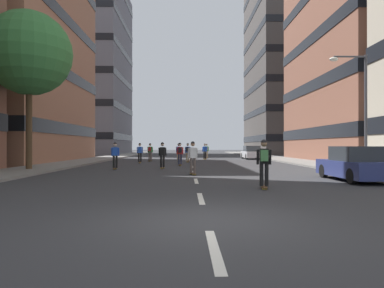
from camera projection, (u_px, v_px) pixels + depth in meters
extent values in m
plane|color=#333335|center=(191.00, 161.00, 35.73)|extent=(171.11, 171.11, 0.00)
cube|color=gray|center=(102.00, 159.00, 39.14)|extent=(3.51, 78.43, 0.14)
cube|color=gray|center=(278.00, 159.00, 39.46)|extent=(3.51, 78.43, 0.14)
cube|color=silver|center=(214.00, 249.00, 5.22)|extent=(0.16, 2.20, 0.01)
cube|color=silver|center=(201.00, 198.00, 10.22)|extent=(0.16, 2.20, 0.01)
cube|color=silver|center=(196.00, 181.00, 15.22)|extent=(0.16, 2.20, 0.01)
cube|color=silver|center=(194.00, 172.00, 20.22)|extent=(0.16, 2.20, 0.01)
cube|color=silver|center=(192.00, 167.00, 25.22)|extent=(0.16, 2.20, 0.01)
cube|color=silver|center=(191.00, 163.00, 30.22)|extent=(0.16, 2.20, 0.01)
cube|color=silver|center=(191.00, 161.00, 35.22)|extent=(0.16, 2.20, 0.01)
cube|color=silver|center=(190.00, 159.00, 40.22)|extent=(0.16, 2.20, 0.01)
cube|color=silver|center=(190.00, 157.00, 45.21)|extent=(0.16, 2.20, 0.01)
cube|color=silver|center=(189.00, 156.00, 50.21)|extent=(0.16, 2.20, 0.01)
cube|color=silver|center=(189.00, 155.00, 55.21)|extent=(0.16, 2.20, 0.01)
cube|color=silver|center=(189.00, 154.00, 60.21)|extent=(0.16, 2.20, 0.01)
cube|color=silver|center=(189.00, 154.00, 65.21)|extent=(0.16, 2.20, 0.01)
cube|color=silver|center=(189.00, 153.00, 70.21)|extent=(0.16, 2.20, 0.01)
cube|color=#9E6B51|center=(3.00, 54.00, 33.50)|extent=(12.74, 18.81, 20.74)
cube|color=black|center=(3.00, 129.00, 33.47)|extent=(12.86, 18.93, 1.10)
cube|color=black|center=(3.00, 76.00, 33.49)|extent=(12.86, 18.93, 1.10)
cube|color=black|center=(3.00, 22.00, 33.51)|extent=(12.86, 18.93, 1.10)
cube|color=slate|center=(89.00, 69.00, 62.81)|extent=(12.74, 18.68, 30.63)
cube|color=black|center=(89.00, 137.00, 62.76)|extent=(12.86, 18.80, 1.10)
cube|color=black|center=(89.00, 109.00, 62.78)|extent=(12.86, 18.80, 1.10)
cube|color=black|center=(89.00, 81.00, 62.80)|extent=(12.86, 18.80, 1.10)
cube|color=black|center=(89.00, 53.00, 62.82)|extent=(12.86, 18.80, 1.10)
cube|color=black|center=(89.00, 24.00, 62.84)|extent=(12.86, 18.80, 1.10)
cube|color=brown|center=(375.00, 45.00, 34.07)|extent=(12.74, 18.79, 22.88)
cube|color=black|center=(375.00, 133.00, 34.03)|extent=(12.86, 18.91, 1.10)
cube|color=black|center=(375.00, 87.00, 34.05)|extent=(12.86, 18.91, 1.10)
cube|color=black|center=(375.00, 40.00, 34.07)|extent=(12.86, 18.91, 1.10)
cube|color=#4C4744|center=(288.00, 54.00, 63.39)|extent=(12.74, 20.45, 36.64)
cube|color=black|center=(288.00, 139.00, 63.33)|extent=(12.86, 20.57, 1.10)
cube|color=black|center=(288.00, 114.00, 63.35)|extent=(12.86, 20.57, 1.10)
cube|color=black|center=(288.00, 89.00, 63.36)|extent=(12.86, 20.57, 1.10)
cube|color=black|center=(288.00, 64.00, 63.38)|extent=(12.86, 20.57, 1.10)
cube|color=black|center=(288.00, 39.00, 63.40)|extent=(12.86, 20.57, 1.10)
cube|color=black|center=(288.00, 14.00, 63.42)|extent=(12.86, 20.57, 1.10)
cube|color=silver|center=(251.00, 154.00, 39.81)|extent=(1.80, 4.40, 0.70)
cube|color=#2D3338|center=(252.00, 149.00, 39.66)|extent=(1.60, 2.10, 0.64)
cylinder|color=black|center=(242.00, 156.00, 41.24)|extent=(0.22, 0.64, 0.64)
cylinder|color=black|center=(256.00, 156.00, 41.27)|extent=(0.22, 0.64, 0.64)
cylinder|color=black|center=(247.00, 157.00, 38.34)|extent=(0.22, 0.64, 0.64)
cylinder|color=black|center=(261.00, 157.00, 38.37)|extent=(0.22, 0.64, 0.64)
cube|color=navy|center=(354.00, 169.00, 15.39)|extent=(1.80, 4.40, 0.70)
cube|color=#2D3338|center=(356.00, 154.00, 15.24)|extent=(1.60, 2.10, 0.64)
cylinder|color=black|center=(324.00, 171.00, 16.82)|extent=(0.22, 0.64, 0.64)
cylinder|color=black|center=(356.00, 171.00, 16.85)|extent=(0.22, 0.64, 0.64)
cylinder|color=black|center=(352.00, 176.00, 13.92)|extent=(0.22, 0.64, 0.64)
cylinder|color=#4C3823|center=(29.00, 126.00, 21.06)|extent=(0.36, 0.36, 5.25)
sphere|color=#387A3D|center=(29.00, 53.00, 21.08)|extent=(5.09, 5.09, 5.09)
cylinder|color=#3F3F44|center=(366.00, 113.00, 19.46)|extent=(0.16, 0.16, 6.50)
cylinder|color=#3F3F44|center=(350.00, 57.00, 19.45)|extent=(1.80, 0.10, 0.10)
ellipsoid|color=silver|center=(334.00, 59.00, 19.44)|extent=(0.50, 0.30, 0.24)
cube|color=brown|center=(188.00, 161.00, 32.16)|extent=(0.25, 0.91, 0.02)
cylinder|color=#D8BF4C|center=(188.00, 162.00, 32.48)|extent=(0.18, 0.08, 0.07)
cylinder|color=#D8BF4C|center=(188.00, 162.00, 31.84)|extent=(0.18, 0.08, 0.07)
cylinder|color=tan|center=(187.00, 157.00, 32.16)|extent=(0.15, 0.15, 0.80)
cylinder|color=tan|center=(189.00, 157.00, 32.16)|extent=(0.15, 0.15, 0.80)
cube|color=blue|center=(188.00, 150.00, 32.16)|extent=(0.33, 0.22, 0.55)
cylinder|color=blue|center=(185.00, 150.00, 32.22)|extent=(0.10, 0.23, 0.55)
cylinder|color=blue|center=(190.00, 150.00, 32.20)|extent=(0.10, 0.23, 0.55)
sphere|color=beige|center=(188.00, 145.00, 32.18)|extent=(0.22, 0.22, 0.22)
sphere|color=black|center=(188.00, 144.00, 32.18)|extent=(0.21, 0.21, 0.21)
cube|color=black|center=(188.00, 149.00, 31.98)|extent=(0.27, 0.17, 0.40)
cube|color=brown|center=(140.00, 162.00, 30.87)|extent=(0.33, 0.92, 0.02)
cylinder|color=#D8BF4C|center=(140.00, 162.00, 31.18)|extent=(0.19, 0.10, 0.07)
cylinder|color=#D8BF4C|center=(140.00, 163.00, 30.55)|extent=(0.19, 0.10, 0.07)
cylinder|color=black|center=(139.00, 157.00, 30.86)|extent=(0.16, 0.16, 0.80)
cylinder|color=black|center=(141.00, 157.00, 30.89)|extent=(0.16, 0.16, 0.80)
cube|color=blue|center=(140.00, 150.00, 30.87)|extent=(0.35, 0.25, 0.55)
cylinder|color=blue|center=(137.00, 150.00, 30.89)|extent=(0.12, 0.24, 0.55)
cylinder|color=blue|center=(142.00, 150.00, 30.96)|extent=(0.12, 0.24, 0.55)
sphere|color=tan|center=(140.00, 145.00, 30.90)|extent=(0.22, 0.22, 0.22)
sphere|color=black|center=(140.00, 144.00, 30.90)|extent=(0.21, 0.21, 0.21)
cube|color=brown|center=(150.00, 161.00, 33.91)|extent=(0.32, 0.92, 0.02)
cylinder|color=#D8BF4C|center=(151.00, 161.00, 34.23)|extent=(0.19, 0.09, 0.07)
cylinder|color=#D8BF4C|center=(149.00, 161.00, 33.60)|extent=(0.19, 0.09, 0.07)
cylinder|color=#594C47|center=(149.00, 156.00, 33.93)|extent=(0.16, 0.16, 0.80)
cylinder|color=#594C47|center=(151.00, 156.00, 33.90)|extent=(0.16, 0.16, 0.80)
cube|color=green|center=(150.00, 149.00, 33.92)|extent=(0.34, 0.24, 0.55)
cylinder|color=green|center=(148.00, 150.00, 34.00)|extent=(0.12, 0.24, 0.55)
cylinder|color=green|center=(152.00, 150.00, 33.94)|extent=(0.12, 0.24, 0.55)
sphere|color=tan|center=(150.00, 145.00, 33.94)|extent=(0.22, 0.22, 0.22)
sphere|color=black|center=(150.00, 144.00, 33.94)|extent=(0.21, 0.21, 0.21)
cube|color=#A52626|center=(150.00, 149.00, 33.74)|extent=(0.28, 0.19, 0.40)
cube|color=brown|center=(205.00, 159.00, 38.52)|extent=(0.37, 0.92, 0.02)
cylinder|color=#D8BF4C|center=(204.00, 159.00, 38.84)|extent=(0.19, 0.10, 0.07)
cylinder|color=#D8BF4C|center=(206.00, 159.00, 38.21)|extent=(0.19, 0.10, 0.07)
cylinder|color=black|center=(204.00, 155.00, 38.51)|extent=(0.16, 0.16, 0.80)
cylinder|color=black|center=(206.00, 155.00, 38.55)|extent=(0.16, 0.16, 0.80)
cube|color=blue|center=(205.00, 149.00, 38.53)|extent=(0.35, 0.26, 0.55)
cylinder|color=blue|center=(203.00, 149.00, 38.53)|extent=(0.13, 0.24, 0.55)
cylinder|color=blue|center=(207.00, 149.00, 38.62)|extent=(0.13, 0.24, 0.55)
sphere|color=tan|center=(205.00, 145.00, 38.55)|extent=(0.22, 0.22, 0.22)
sphere|color=black|center=(205.00, 144.00, 38.55)|extent=(0.21, 0.21, 0.21)
cube|color=brown|center=(180.00, 164.00, 26.93)|extent=(0.27, 0.91, 0.02)
cylinder|color=#D8BF4C|center=(180.00, 165.00, 27.25)|extent=(0.18, 0.08, 0.07)
cylinder|color=#D8BF4C|center=(180.00, 165.00, 26.61)|extent=(0.18, 0.08, 0.07)
cylinder|color=#2D334C|center=(179.00, 159.00, 26.92)|extent=(0.15, 0.15, 0.80)
cylinder|color=#2D334C|center=(181.00, 159.00, 26.94)|extent=(0.15, 0.15, 0.80)
cube|color=red|center=(180.00, 150.00, 26.94)|extent=(0.33, 0.22, 0.55)
cylinder|color=red|center=(177.00, 151.00, 26.96)|extent=(0.11, 0.24, 0.55)
cylinder|color=red|center=(183.00, 151.00, 27.01)|extent=(0.11, 0.24, 0.55)
sphere|color=beige|center=(180.00, 145.00, 26.96)|extent=(0.22, 0.22, 0.22)
sphere|color=black|center=(180.00, 144.00, 26.96)|extent=(0.21, 0.21, 0.21)
cube|color=black|center=(180.00, 150.00, 26.76)|extent=(0.27, 0.18, 0.40)
cube|color=brown|center=(162.00, 167.00, 23.40)|extent=(0.26, 0.91, 0.02)
cylinder|color=#D8BF4C|center=(163.00, 168.00, 23.72)|extent=(0.18, 0.08, 0.07)
cylinder|color=#D8BF4C|center=(162.00, 168.00, 23.08)|extent=(0.18, 0.08, 0.07)
cylinder|color=black|center=(161.00, 161.00, 23.41)|extent=(0.15, 0.15, 0.80)
cylinder|color=black|center=(164.00, 161.00, 23.40)|extent=(0.15, 0.15, 0.80)
cube|color=black|center=(162.00, 151.00, 23.41)|extent=(0.33, 0.22, 0.55)
cylinder|color=black|center=(159.00, 152.00, 23.47)|extent=(0.11, 0.23, 0.55)
cylinder|color=black|center=(166.00, 152.00, 23.44)|extent=(0.11, 0.23, 0.55)
sphere|color=beige|center=(162.00, 144.00, 23.43)|extent=(0.22, 0.22, 0.22)
sphere|color=black|center=(162.00, 144.00, 23.43)|extent=(0.21, 0.21, 0.21)
cube|color=brown|center=(179.00, 160.00, 36.18)|extent=(0.26, 0.91, 0.02)
cylinder|color=#D8BF4C|center=(179.00, 160.00, 36.50)|extent=(0.18, 0.08, 0.07)
cylinder|color=#D8BF4C|center=(178.00, 160.00, 35.86)|extent=(0.18, 0.08, 0.07)
cylinder|color=tan|center=(178.00, 156.00, 36.19)|extent=(0.15, 0.15, 0.80)
cylinder|color=tan|center=(179.00, 156.00, 36.18)|extent=(0.15, 0.15, 0.80)
cube|color=blue|center=(179.00, 149.00, 36.19)|extent=(0.33, 0.22, 0.55)
cylinder|color=blue|center=(176.00, 149.00, 36.25)|extent=(0.10, 0.23, 0.55)
cylinder|color=blue|center=(181.00, 149.00, 36.23)|extent=(0.10, 0.23, 0.55)
sphere|color=#997051|center=(179.00, 145.00, 36.21)|extent=(0.22, 0.22, 0.22)
sphere|color=black|center=(179.00, 144.00, 36.21)|extent=(0.21, 0.21, 0.21)
cube|color=brown|center=(207.00, 157.00, 42.83)|extent=(0.27, 0.91, 0.02)
cylinder|color=#D8BF4C|center=(206.00, 158.00, 43.15)|extent=(0.18, 0.08, 0.07)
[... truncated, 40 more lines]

